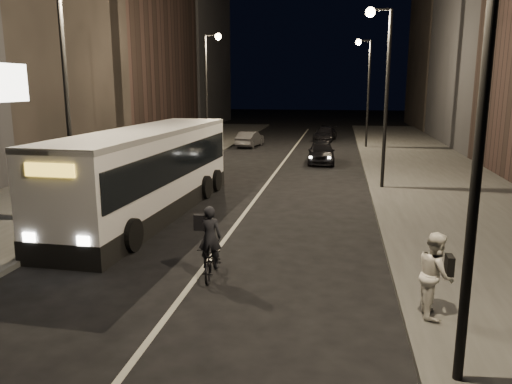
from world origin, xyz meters
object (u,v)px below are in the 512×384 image
at_px(cyclist_on_bicycle, 211,254).
at_px(pedestrian_woman, 435,274).
at_px(streetlight_right_mid, 382,74).
at_px(streetlight_right_near, 468,52).
at_px(streetlight_left_far, 210,78).
at_px(car_far, 325,134).
at_px(city_bus, 148,168).
at_px(streetlight_right_far, 365,79).
at_px(car_near, 321,152).
at_px(streetlight_left_near, 72,71).
at_px(car_mid, 250,139).

bearing_deg(cyclist_on_bicycle, pedestrian_woman, -21.71).
xyz_separation_m(streetlight_right_mid, pedestrian_woman, (0.27, -13.63, -4.30)).
height_order(streetlight_right_near, streetlight_left_far, same).
bearing_deg(pedestrian_woman, car_far, 4.96).
bearing_deg(cyclist_on_bicycle, streetlight_right_mid, 63.37).
distance_m(streetlight_left_far, city_bus, 16.54).
xyz_separation_m(streetlight_right_far, car_far, (-3.07, 5.27, -4.76)).
bearing_deg(car_near, pedestrian_woman, -83.76).
distance_m(car_near, car_far, 13.30).
height_order(streetlight_right_mid, pedestrian_woman, streetlight_right_mid).
relative_size(pedestrian_woman, car_far, 0.43).
xyz_separation_m(city_bus, cyclist_on_bicycle, (4.00, -5.94, -1.14)).
bearing_deg(streetlight_right_mid, city_bus, -145.86).
bearing_deg(streetlight_right_near, car_near, 96.93).
xyz_separation_m(streetlight_right_mid, city_bus, (-8.93, -6.06, -3.58)).
xyz_separation_m(streetlight_left_near, car_mid, (1.73, 23.71, -4.74)).
bearing_deg(city_bus, streetlight_left_near, -129.39).
relative_size(cyclist_on_bicycle, pedestrian_woman, 1.08).
bearing_deg(streetlight_right_far, streetlight_left_near, -113.96).
distance_m(streetlight_right_near, streetlight_left_near, 13.33).
bearing_deg(streetlight_right_near, cyclist_on_bicycle, 140.95).
relative_size(streetlight_right_near, streetlight_right_mid, 1.00).
distance_m(streetlight_left_near, car_near, 18.35).
bearing_deg(streetlight_right_near, car_far, 94.71).
distance_m(streetlight_right_near, streetlight_right_mid, 16.00).
relative_size(streetlight_right_mid, streetlight_right_far, 1.00).
distance_m(streetlight_right_mid, city_bus, 11.37).
bearing_deg(cyclist_on_bicycle, city_bus, 119.66).
relative_size(streetlight_right_far, city_bus, 0.66).
height_order(streetlight_right_far, streetlight_left_far, same).
bearing_deg(streetlight_right_near, pedestrian_woman, 83.55).
bearing_deg(cyclist_on_bicycle, car_far, 82.51).
xyz_separation_m(streetlight_left_far, city_bus, (1.73, -16.06, -3.58)).
bearing_deg(car_mid, streetlight_right_near, 113.19).
bearing_deg(streetlight_right_mid, streetlight_right_near, -90.00).
bearing_deg(cyclist_on_bicycle, car_near, 79.94).
height_order(streetlight_right_near, streetlight_right_far, same).
height_order(streetlight_right_mid, car_far, streetlight_right_mid).
bearing_deg(cyclist_on_bicycle, streetlight_right_near, -43.34).
xyz_separation_m(streetlight_right_near, cyclist_on_bicycle, (-4.93, 4.00, -4.71)).
relative_size(streetlight_right_near, streetlight_left_far, 1.00).
bearing_deg(cyclist_on_bicycle, car_mid, 93.93).
bearing_deg(streetlight_left_far, car_far, 56.04).
distance_m(city_bus, car_mid, 21.80).
relative_size(streetlight_left_near, car_mid, 2.14).
xyz_separation_m(cyclist_on_bicycle, car_mid, (-4.00, 27.71, -0.02)).
xyz_separation_m(streetlight_right_mid, car_mid, (-8.93, 15.71, -4.74)).
bearing_deg(city_bus, car_mid, 92.31).
relative_size(streetlight_right_far, car_mid, 2.14).
relative_size(streetlight_left_far, city_bus, 0.66).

